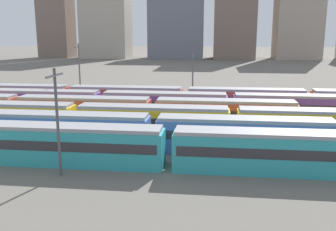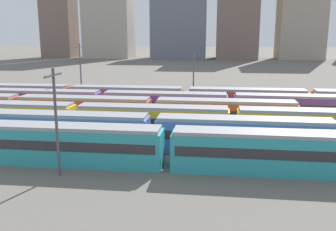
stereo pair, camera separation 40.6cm
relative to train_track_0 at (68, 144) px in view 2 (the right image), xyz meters
The scene contains 15 objects.
ground_plane 17.95m from the train_track_0, 133.26° to the left, with size 600.00×600.00×0.00m, color #666059.
train_track_0 is the anchor object (origin of this frame).
train_track_1 17.46m from the train_track_0, 17.33° to the left, with size 93.60×3.06×3.75m.
train_track_2 27.32m from the train_track_0, 22.38° to the left, with size 93.60×3.06×3.75m.
train_track_3 16.07m from the train_track_0, 103.95° to the left, with size 55.80×3.06×3.75m.
train_track_4 32.80m from the train_track_0, 39.36° to the left, with size 93.60×3.06×3.75m.
train_track_5 27.53m from the train_track_0, 70.81° to the left, with size 74.70×3.06×3.75m.
catenary_pole_0 4.56m from the train_track_0, 82.60° to the right, with size 0.24×3.20×9.34m.
catenary_pole_1 30.85m from the train_track_0, 70.89° to the left, with size 0.24×3.20×9.07m.
catenary_pole_3 30.75m from the train_track_0, 107.50° to the left, with size 0.24×3.20×10.42m.
distant_building_0 166.55m from the train_track_0, 113.01° to the left, with size 15.03×13.93×39.82m, color #7A665B.
distant_building_1 159.15m from the train_track_0, 104.41° to the left, with size 22.46×18.53×51.58m, color #B2A899.
distant_building_2 152.97m from the train_track_0, 91.66° to the left, with size 25.37×20.78×28.46m, color slate.
distant_building_3 155.62m from the train_track_0, 81.47° to the left, with size 18.99×21.56×47.04m, color #7A665B.
distant_building_4 162.57m from the train_track_0, 71.23° to the left, with size 20.05×18.65×49.34m, color #A89989.
Camera 2 is at (25.92, -32.57, 12.16)m, focal length 40.26 mm.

